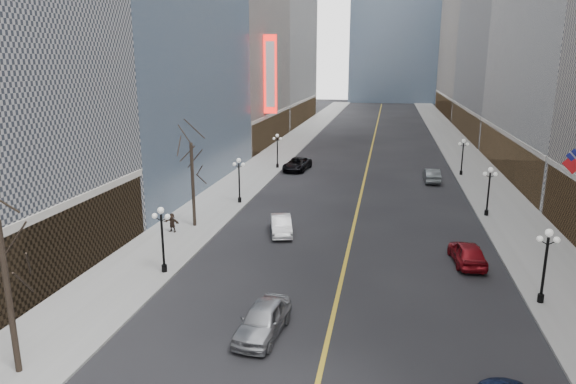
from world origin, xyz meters
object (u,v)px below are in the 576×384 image
at_px(streetlamp_west_3, 277,147).
at_px(car_nb_far, 297,164).
at_px(streetlamp_east_2, 489,186).
at_px(car_sb_mid, 467,253).
at_px(streetlamp_west_1, 162,233).
at_px(car_nb_near, 263,320).
at_px(streetlamp_east_3, 463,153).
at_px(car_sb_far, 432,175).
at_px(car_nb_mid, 281,225).
at_px(streetlamp_west_2, 239,176).
at_px(streetlamp_east_1, 546,258).

bearing_deg(streetlamp_west_3, car_nb_far, -13.01).
relative_size(streetlamp_east_2, car_sb_mid, 0.93).
relative_size(streetlamp_west_1, car_nb_near, 0.90).
height_order(streetlamp_east_3, car_sb_far, streetlamp_east_3).
relative_size(streetlamp_west_3, car_nb_mid, 0.98).
relative_size(streetlamp_east_3, car_nb_near, 0.90).
xyz_separation_m(car_nb_near, car_nb_mid, (-2.39, 16.10, -0.09)).
distance_m(streetlamp_west_2, car_sb_far, 24.12).
relative_size(streetlamp_west_2, car_sb_mid, 0.93).
bearing_deg(car_nb_near, streetlamp_west_2, 114.90).
relative_size(streetlamp_west_1, car_nb_mid, 0.98).
distance_m(streetlamp_east_2, streetlamp_west_2, 23.60).
bearing_deg(car_nb_mid, streetlamp_east_2, 10.45).
bearing_deg(car_sb_far, streetlamp_east_2, 104.27).
relative_size(streetlamp_east_2, car_sb_far, 0.93).
bearing_deg(car_nb_far, streetlamp_west_2, -93.14).
bearing_deg(streetlamp_west_2, car_nb_mid, -54.22).
bearing_deg(car_nb_mid, car_sb_mid, -30.38).
bearing_deg(streetlamp_west_2, car_sb_far, 34.95).
relative_size(streetlamp_west_2, streetlamp_west_3, 1.00).
height_order(streetlamp_west_1, car_nb_far, streetlamp_west_1).
bearing_deg(streetlamp_west_3, streetlamp_west_2, -90.00).
bearing_deg(car_sb_mid, streetlamp_east_3, -101.88).
bearing_deg(car_nb_mid, streetlamp_west_3, 87.89).
distance_m(streetlamp_east_1, streetlamp_west_1, 23.60).
xyz_separation_m(streetlamp_east_2, streetlamp_east_3, (0.00, 18.00, 0.00)).
bearing_deg(streetlamp_east_1, car_nb_far, 120.47).
relative_size(streetlamp_east_1, car_sb_far, 0.93).
distance_m(streetlamp_east_2, car_nb_mid, 19.58).
height_order(streetlamp_east_2, streetlamp_west_3, same).
distance_m(streetlamp_east_2, car_nb_far, 27.17).
relative_size(streetlamp_east_1, car_nb_mid, 0.98).
bearing_deg(car_sb_mid, streetlamp_east_1, 114.98).
bearing_deg(car_nb_mid, car_nb_near, -96.52).
relative_size(car_nb_far, car_sb_far, 1.23).
distance_m(streetlamp_east_1, car_nb_near, 16.63).
height_order(car_nb_near, car_sb_mid, car_nb_near).
bearing_deg(streetlamp_east_2, streetlamp_west_2, 180.00).
xyz_separation_m(streetlamp_east_3, car_nb_far, (-20.80, -0.65, -2.07)).
bearing_deg(streetlamp_east_2, streetlamp_west_1, -142.67).
distance_m(streetlamp_west_2, car_nb_mid, 10.52).
bearing_deg(car_sb_mid, streetlamp_west_1, 10.31).
bearing_deg(streetlamp_west_3, car_nb_near, -78.79).
xyz_separation_m(car_nb_near, car_sb_far, (11.28, 38.22, -0.05)).
xyz_separation_m(streetlamp_east_1, car_sb_mid, (-3.38, 5.73, -2.07)).
xyz_separation_m(streetlamp_west_2, car_sb_far, (19.70, 13.76, -2.10)).
bearing_deg(streetlamp_east_2, streetlamp_east_3, 90.00).
xyz_separation_m(streetlamp_west_3, car_nb_near, (8.42, -42.46, -2.05)).
xyz_separation_m(streetlamp_west_1, car_nb_far, (2.80, 35.35, -2.07)).
relative_size(streetlamp_east_2, car_nb_mid, 0.98).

